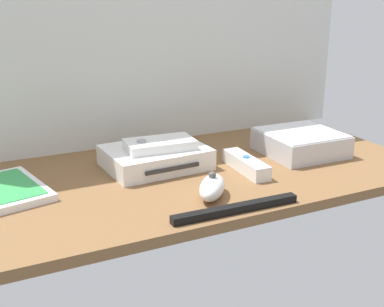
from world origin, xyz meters
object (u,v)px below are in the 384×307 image
at_px(mini_computer, 301,143).
at_px(remote_nunchuk, 212,187).
at_px(game_case, 3,190).
at_px(game_console, 155,157).
at_px(remote_wand, 246,164).
at_px(remote_classic_pad, 160,144).
at_px(sensor_bar, 236,209).

xyz_separation_m(mini_computer, remote_nunchuk, (-0.31, -0.14, -0.01)).
relative_size(game_case, remote_nunchuk, 2.02).
relative_size(game_console, remote_wand, 1.46).
relative_size(remote_nunchuk, remote_classic_pad, 0.71).
bearing_deg(sensor_bar, remote_classic_pad, 98.51).
bearing_deg(game_console, remote_nunchuk, -84.22).
bearing_deg(sensor_bar, remote_wand, 55.10).
bearing_deg(remote_nunchuk, sensor_bar, -46.85).
bearing_deg(sensor_bar, mini_computer, 36.70).
xyz_separation_m(game_console, mini_computer, (0.34, -0.06, 0.00)).
relative_size(mini_computer, remote_classic_pad, 1.16).
bearing_deg(game_console, mini_computer, -13.47).
height_order(game_case, remote_classic_pad, remote_classic_pad).
height_order(remote_wand, sensor_bar, remote_wand).
xyz_separation_m(game_console, remote_wand, (0.16, -0.11, -0.01)).
relative_size(game_case, sensor_bar, 0.89).
xyz_separation_m(remote_nunchuk, remote_classic_pad, (-0.03, 0.19, 0.03)).
relative_size(game_console, remote_classic_pad, 1.46).
xyz_separation_m(remote_wand, remote_classic_pad, (-0.16, 0.09, 0.04)).
xyz_separation_m(game_case, remote_classic_pad, (0.32, 0.00, 0.05)).
height_order(remote_wand, remote_nunchuk, remote_nunchuk).
relative_size(game_case, remote_wand, 1.43).
height_order(mini_computer, game_case, mini_computer).
xyz_separation_m(mini_computer, sensor_bar, (-0.30, -0.21, -0.02)).
bearing_deg(game_console, game_case, 179.64).
relative_size(game_console, remote_nunchuk, 2.06).
xyz_separation_m(mini_computer, remote_classic_pad, (-0.33, 0.05, 0.03)).
height_order(game_console, mini_computer, mini_computer).
height_order(remote_nunchuk, remote_classic_pad, remote_classic_pad).
bearing_deg(game_case, remote_nunchuk, -40.29).
distance_m(game_console, remote_wand, 0.19).
bearing_deg(remote_classic_pad, game_case, -175.82).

